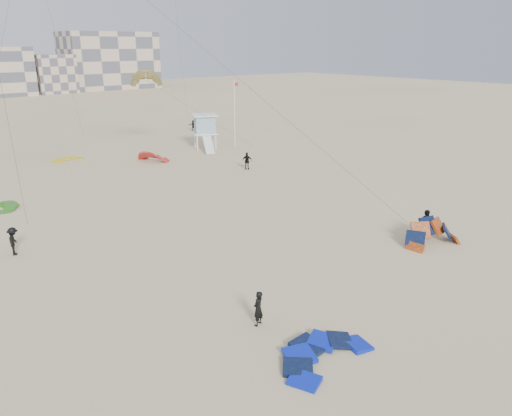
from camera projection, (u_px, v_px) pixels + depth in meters
ground at (298, 340)px, 22.02m from camera, size 320.00×320.00×0.00m
kite_ground_blue at (324, 359)px, 20.74m from camera, size 4.46×4.65×1.14m
kite_ground_orange at (432, 245)px, 32.55m from camera, size 4.87×4.75×3.94m
kite_ground_green at (3, 208)px, 39.80m from camera, size 3.48×3.30×1.09m
kite_ground_red_far at (153, 161)px, 56.02m from camera, size 5.06×4.98×3.62m
kite_ground_yellow at (68, 161)px, 56.20m from camera, size 3.25×3.41×0.57m
kitesurfer_main at (258, 308)px, 22.97m from camera, size 0.73×0.60×1.72m
kitesurfer_b at (427, 223)px, 33.72m from camera, size 1.03×0.87×1.87m
kitesurfer_c at (14, 241)px, 30.74m from camera, size 1.04×1.31×1.78m
kitesurfer_d at (247, 161)px, 51.93m from camera, size 1.06×1.07×1.81m
kitesurfer_f at (193, 125)px, 75.55m from camera, size 1.16×1.50×1.58m
kite_fly_olive at (146, 80)px, 58.07m from camera, size 10.83×11.76×9.01m
lifeguard_tower_near at (205, 132)px, 62.15m from camera, size 4.01×6.36×4.25m
flagpole at (235, 112)px, 62.85m from camera, size 0.67×0.10×8.27m
condo_east at (109, 61)px, 146.64m from camera, size 26.00×14.00×16.00m
condo_fill_right at (53, 74)px, 133.78m from camera, size 10.00×10.00×10.00m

